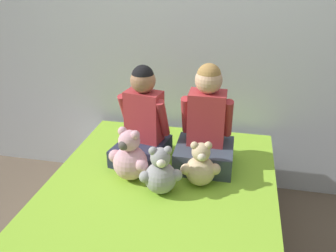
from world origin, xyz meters
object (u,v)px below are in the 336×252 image
at_px(bed, 154,238).
at_px(teddy_bear_held_by_right_child, 200,167).
at_px(teddy_bear_between_children, 161,173).
at_px(teddy_bear_held_by_left_child, 130,158).
at_px(child_on_left, 143,123).
at_px(child_on_right, 206,128).

bearing_deg(bed, teddy_bear_held_by_right_child, 44.74).
distance_m(bed, teddy_bear_between_children, 0.39).
relative_size(bed, teddy_bear_between_children, 6.66).
bearing_deg(teddy_bear_held_by_left_child, child_on_left, 108.45).
relative_size(child_on_right, teddy_bear_between_children, 2.27).
bearing_deg(child_on_left, teddy_bear_held_by_right_child, -19.72).
bearing_deg(bed, child_on_right, 64.06).
distance_m(child_on_right, teddy_bear_held_by_right_child, 0.28).
bearing_deg(teddy_bear_between_children, teddy_bear_held_by_left_child, 137.24).
bearing_deg(child_on_right, teddy_bear_between_children, -120.53).
distance_m(teddy_bear_held_by_left_child, teddy_bear_between_children, 0.23).
distance_m(teddy_bear_held_by_left_child, teddy_bear_held_by_right_child, 0.42).
xyz_separation_m(child_on_left, teddy_bear_between_children, (0.20, -0.37, -0.12)).
relative_size(child_on_left, teddy_bear_held_by_left_child, 1.89).
xyz_separation_m(bed, child_on_left, (-0.18, 0.47, 0.50)).
xyz_separation_m(teddy_bear_held_by_left_child, teddy_bear_between_children, (0.21, -0.10, -0.02)).
relative_size(child_on_left, child_on_right, 0.95).
height_order(bed, teddy_bear_held_by_right_child, teddy_bear_held_by_right_child).
xyz_separation_m(teddy_bear_held_by_left_child, teddy_bear_held_by_right_child, (0.42, 0.02, -0.02)).
bearing_deg(teddy_bear_between_children, bed, -117.12).
bearing_deg(child_on_left, child_on_right, 10.24).
distance_m(bed, child_on_left, 0.71).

